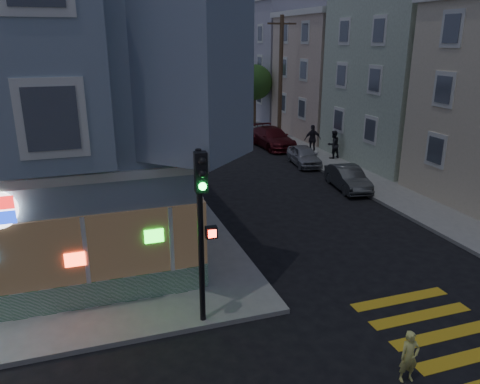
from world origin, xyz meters
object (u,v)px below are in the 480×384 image
parked_car_b (348,178)px  parked_car_d (224,127)px  pedestrian_a (333,144)px  parked_car_c (272,138)px  street_tree_near (255,82)px  fire_hydrant (315,157)px  street_tree_far (228,76)px  pedestrian_b (313,139)px  traffic_signal (202,210)px  parked_car_a (304,156)px  utility_pole (280,77)px  running_child (409,357)px

parked_car_b → parked_car_d: (-2.10, 15.60, 0.13)m
pedestrian_a → parked_car_c: size_ratio=0.36×
street_tree_near → fire_hydrant: bearing=-93.8°
pedestrian_a → street_tree_far: bearing=-99.4°
pedestrian_b → parked_car_b: size_ratio=0.53×
street_tree_far → traffic_signal: bearing=-108.1°
pedestrian_a → parked_car_a: (-2.30, -0.49, -0.44)m
parked_car_b → traffic_signal: bearing=-129.0°
utility_pole → fire_hydrant: 8.56m
pedestrian_b → parked_car_d: size_ratio=0.37×
pedestrian_a → fire_hydrant: bearing=15.5°
street_tree_far → street_tree_near: bearing=-90.0°
parked_car_c → traffic_signal: size_ratio=1.03×
utility_pole → parked_car_d: bearing=135.3°
street_tree_near → parked_car_b: (-1.50, -18.23, -3.33)m
parked_car_a → fire_hydrant: size_ratio=4.35×
running_child → traffic_signal: traffic_signal is taller
parked_car_a → fire_hydrant: bearing=-25.5°
running_child → fire_hydrant: (6.87, 17.97, -0.06)m
parked_car_b → parked_car_c: (0.00, 10.40, 0.11)m
utility_pole → fire_hydrant: (-0.70, -7.41, -4.22)m
parked_car_b → parked_car_c: parked_car_c is taller
utility_pole → street_tree_near: size_ratio=1.70×
running_child → traffic_signal: bearing=144.4°
street_tree_near → parked_car_c: size_ratio=1.07×
street_tree_near → pedestrian_a: size_ratio=2.95×
street_tree_near → pedestrian_b: street_tree_near is taller
street_tree_far → running_child: bearing=-101.2°
street_tree_far → parked_car_a: (-1.50, -21.03, -3.33)m
pedestrian_a → parked_car_b: (-2.30, -5.69, -0.44)m
running_child → fire_hydrant: size_ratio=1.57×
utility_pole → pedestrian_a: size_ratio=5.01×
street_tree_far → pedestrian_a: (0.80, -20.54, -2.89)m
street_tree_near → fire_hydrant: size_ratio=6.49×
street_tree_far → parked_car_d: size_ratio=1.00×
utility_pole → street_tree_near: utility_pole is taller
utility_pole → parked_car_a: 8.29m
street_tree_far → running_child: size_ratio=4.13×
street_tree_near → parked_car_b: size_ratio=1.44×
street_tree_near → running_child: bearing=-103.9°
running_child → parked_car_b: size_ratio=0.35×
pedestrian_b → parked_car_a: (-1.62, -2.07, -0.51)m
running_child → pedestrian_b: 21.90m
street_tree_far → parked_car_b: size_ratio=1.44×
utility_pole → running_child: 26.81m
running_child → parked_car_d: size_ratio=0.24×
parked_car_a → utility_pole: bearing=86.4°
parked_car_a → traffic_signal: (-10.18, -14.79, 2.80)m
utility_pole → traffic_signal: (-11.48, -21.82, -1.39)m
street_tree_far → pedestrian_b: bearing=-89.6°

